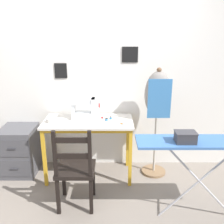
{
  "coord_description": "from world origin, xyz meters",
  "views": [
    {
      "loc": [
        0.3,
        -2.65,
        1.8
      ],
      "look_at": [
        0.29,
        0.26,
        0.89
      ],
      "focal_mm": 40.0,
      "sensor_mm": 36.0,
      "label": 1
    }
  ],
  "objects_px": {
    "ironing_board": "(204,145)",
    "filing_cabinet": "(21,150)",
    "thread_spool_near_machine": "(103,117)",
    "sewing_machine": "(88,109)",
    "dress_form": "(158,100)",
    "thread_spool_mid_table": "(107,119)",
    "thread_spool_far_edge": "(111,118)",
    "storage_box": "(186,137)",
    "scissors": "(124,125)",
    "wooden_chair": "(76,170)",
    "fabric_bowl": "(52,120)"
  },
  "relations": [
    {
      "from": "fabric_bowl",
      "to": "filing_cabinet",
      "type": "xyz_separation_m",
      "value": [
        -0.48,
        0.15,
        -0.48
      ]
    },
    {
      "from": "filing_cabinet",
      "to": "dress_form",
      "type": "bearing_deg",
      "value": -1.06
    },
    {
      "from": "thread_spool_near_machine",
      "to": "thread_spool_far_edge",
      "type": "height_order",
      "value": "thread_spool_near_machine"
    },
    {
      "from": "sewing_machine",
      "to": "fabric_bowl",
      "type": "distance_m",
      "value": 0.46
    },
    {
      "from": "thread_spool_mid_table",
      "to": "thread_spool_far_edge",
      "type": "relative_size",
      "value": 1.18
    },
    {
      "from": "thread_spool_near_machine",
      "to": "filing_cabinet",
      "type": "relative_size",
      "value": 0.05
    },
    {
      "from": "thread_spool_near_machine",
      "to": "thread_spool_far_edge",
      "type": "xyz_separation_m",
      "value": [
        0.11,
        -0.03,
        -0.0
      ]
    },
    {
      "from": "wooden_chair",
      "to": "fabric_bowl",
      "type": "bearing_deg",
      "value": 122.57
    },
    {
      "from": "scissors",
      "to": "thread_spool_near_machine",
      "type": "xyz_separation_m",
      "value": [
        -0.26,
        0.23,
        0.01
      ]
    },
    {
      "from": "thread_spool_near_machine",
      "to": "wooden_chair",
      "type": "bearing_deg",
      "value": -110.32
    },
    {
      "from": "fabric_bowl",
      "to": "storage_box",
      "type": "height_order",
      "value": "storage_box"
    },
    {
      "from": "ironing_board",
      "to": "storage_box",
      "type": "distance_m",
      "value": 0.22
    },
    {
      "from": "scissors",
      "to": "storage_box",
      "type": "xyz_separation_m",
      "value": [
        0.53,
        -0.68,
        0.13
      ]
    },
    {
      "from": "wooden_chair",
      "to": "dress_form",
      "type": "xyz_separation_m",
      "value": [
        0.95,
        0.68,
        0.58
      ]
    },
    {
      "from": "fabric_bowl",
      "to": "thread_spool_far_edge",
      "type": "relative_size",
      "value": 3.11
    },
    {
      "from": "scissors",
      "to": "dress_form",
      "type": "relative_size",
      "value": 0.09
    },
    {
      "from": "wooden_chair",
      "to": "thread_spool_near_machine",
      "type": "bearing_deg",
      "value": 69.68
    },
    {
      "from": "fabric_bowl",
      "to": "scissors",
      "type": "bearing_deg",
      "value": -5.84
    },
    {
      "from": "filing_cabinet",
      "to": "fabric_bowl",
      "type": "bearing_deg",
      "value": -17.37
    },
    {
      "from": "dress_form",
      "to": "scissors",
      "type": "bearing_deg",
      "value": -154.07
    },
    {
      "from": "scissors",
      "to": "thread_spool_far_edge",
      "type": "bearing_deg",
      "value": 127.75
    },
    {
      "from": "scissors",
      "to": "ironing_board",
      "type": "distance_m",
      "value": 0.97
    },
    {
      "from": "thread_spool_near_machine",
      "to": "ironing_board",
      "type": "distance_m",
      "value": 1.31
    },
    {
      "from": "ironing_board",
      "to": "filing_cabinet",
      "type": "bearing_deg",
      "value": 157.15
    },
    {
      "from": "sewing_machine",
      "to": "scissors",
      "type": "bearing_deg",
      "value": -27.29
    },
    {
      "from": "scissors",
      "to": "storage_box",
      "type": "relative_size",
      "value": 0.7
    },
    {
      "from": "fabric_bowl",
      "to": "thread_spool_mid_table",
      "type": "distance_m",
      "value": 0.68
    },
    {
      "from": "thread_spool_near_machine",
      "to": "dress_form",
      "type": "height_order",
      "value": "dress_form"
    },
    {
      "from": "scissors",
      "to": "dress_form",
      "type": "distance_m",
      "value": 0.54
    },
    {
      "from": "wooden_chair",
      "to": "sewing_machine",
      "type": "bearing_deg",
      "value": 84.56
    },
    {
      "from": "wooden_chair",
      "to": "thread_spool_far_edge",
      "type": "bearing_deg",
      "value": 61.36
    },
    {
      "from": "sewing_machine",
      "to": "dress_form",
      "type": "bearing_deg",
      "value": -1.65
    },
    {
      "from": "sewing_machine",
      "to": "filing_cabinet",
      "type": "distance_m",
      "value": 1.08
    },
    {
      "from": "fabric_bowl",
      "to": "thread_spool_mid_table",
      "type": "xyz_separation_m",
      "value": [
        0.68,
        0.06,
        -0.01
      ]
    },
    {
      "from": "fabric_bowl",
      "to": "thread_spool_far_edge",
      "type": "height_order",
      "value": "fabric_bowl"
    },
    {
      "from": "wooden_chair",
      "to": "ironing_board",
      "type": "height_order",
      "value": "wooden_chair"
    },
    {
      "from": "sewing_machine",
      "to": "wooden_chair",
      "type": "height_order",
      "value": "sewing_machine"
    },
    {
      "from": "thread_spool_mid_table",
      "to": "thread_spool_far_edge",
      "type": "height_order",
      "value": "same"
    },
    {
      "from": "sewing_machine",
      "to": "scissors",
      "type": "distance_m",
      "value": 0.52
    },
    {
      "from": "thread_spool_mid_table",
      "to": "thread_spool_near_machine",
      "type": "bearing_deg",
      "value": 123.75
    },
    {
      "from": "fabric_bowl",
      "to": "ironing_board",
      "type": "relative_size",
      "value": 0.09
    },
    {
      "from": "dress_form",
      "to": "storage_box",
      "type": "relative_size",
      "value": 7.41
    },
    {
      "from": "fabric_bowl",
      "to": "thread_spool_far_edge",
      "type": "distance_m",
      "value": 0.74
    },
    {
      "from": "filing_cabinet",
      "to": "ironing_board",
      "type": "height_order",
      "value": "ironing_board"
    },
    {
      "from": "scissors",
      "to": "thread_spool_far_edge",
      "type": "relative_size",
      "value": 3.6
    },
    {
      "from": "sewing_machine",
      "to": "thread_spool_far_edge",
      "type": "bearing_deg",
      "value": -6.79
    },
    {
      "from": "thread_spool_near_machine",
      "to": "dress_form",
      "type": "relative_size",
      "value": 0.02
    },
    {
      "from": "thread_spool_near_machine",
      "to": "dress_form",
      "type": "xyz_separation_m",
      "value": [
        0.69,
        -0.02,
        0.23
      ]
    },
    {
      "from": "scissors",
      "to": "ironing_board",
      "type": "height_order",
      "value": "ironing_board"
    },
    {
      "from": "storage_box",
      "to": "dress_form",
      "type": "bearing_deg",
      "value": 96.82
    }
  ]
}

